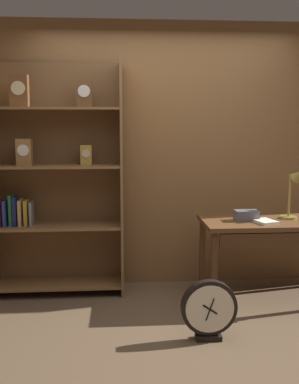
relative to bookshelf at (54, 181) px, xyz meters
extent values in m
plane|color=brown|center=(1.07, -1.19, -1.08)|extent=(10.00, 10.00, 0.00)
cube|color=brown|center=(1.07, 0.21, 0.22)|extent=(4.80, 0.05, 2.60)
cube|color=brown|center=(0.64, -0.04, 0.01)|extent=(0.03, 0.39, 2.19)
cube|color=brown|center=(0.03, 0.14, 0.01)|extent=(1.24, 0.01, 2.19)
cube|color=brown|center=(0.03, -0.04, -1.00)|extent=(1.19, 0.37, 0.02)
cube|color=brown|center=(0.03, -0.04, -0.43)|extent=(1.19, 0.37, 0.02)
cube|color=brown|center=(0.03, -0.04, 0.14)|extent=(1.19, 0.37, 0.02)
cube|color=brown|center=(0.03, -0.04, 0.67)|extent=(1.19, 0.37, 0.02)
cube|color=brown|center=(-0.27, -0.07, 0.82)|extent=(0.16, 0.10, 0.29)
cylinder|color=#C6B78C|center=(-0.27, -0.12, 0.84)|extent=(0.12, 0.01, 0.12)
cube|color=olive|center=(-0.25, -0.06, 0.28)|extent=(0.14, 0.10, 0.24)
cylinder|color=silver|center=(-0.25, -0.12, 0.29)|extent=(0.10, 0.01, 0.10)
cube|color=brown|center=(0.31, -0.07, 0.80)|extent=(0.14, 0.07, 0.25)
cylinder|color=silver|center=(0.31, -0.11, 0.82)|extent=(0.11, 0.01, 0.11)
cube|color=#B28C38|center=(0.31, -0.02, 0.24)|extent=(0.10, 0.09, 0.18)
cylinder|color=#C6B78C|center=(0.31, -0.07, 0.26)|extent=(0.08, 0.01, 0.08)
cube|color=maroon|center=(-0.50, -0.03, -0.30)|extent=(0.04, 0.14, 0.24)
cube|color=navy|center=(-0.45, -0.05, -0.29)|extent=(0.02, 0.17, 0.24)
cube|color=#236638|center=(-0.40, -0.04, -0.27)|extent=(0.03, 0.12, 0.29)
cube|color=#19234C|center=(-0.36, -0.04, -0.28)|extent=(0.04, 0.14, 0.28)
cube|color=tan|center=(-0.31, -0.03, -0.29)|extent=(0.03, 0.17, 0.24)
cube|color=#B78C2D|center=(-0.26, -0.04, -0.30)|extent=(0.03, 0.14, 0.24)
cube|color=slate|center=(-0.21, -0.05, -0.30)|extent=(0.02, 0.15, 0.23)
cube|color=brown|center=(1.95, -0.33, -0.36)|extent=(1.16, 0.63, 0.04)
cube|color=#50321B|center=(1.42, -0.59, -0.73)|extent=(0.05, 0.05, 0.70)
cube|color=#50321B|center=(1.42, -0.06, -0.73)|extent=(0.05, 0.05, 0.70)
cube|color=#472C18|center=(1.95, -0.62, -0.45)|extent=(0.99, 0.03, 0.12)
cylinder|color=olive|center=(2.18, -0.27, -0.33)|extent=(0.15, 0.15, 0.02)
cylinder|color=olive|center=(2.18, -0.27, -0.12)|extent=(0.02, 0.02, 0.39)
cone|color=olive|center=(2.24, -0.32, 0.07)|extent=(0.14, 0.16, 0.15)
cube|color=#595960|center=(1.76, -0.33, -0.29)|extent=(0.21, 0.13, 0.09)
cube|color=silver|center=(1.90, -0.44, -0.33)|extent=(0.22, 0.26, 0.02)
cube|color=black|center=(1.27, -1.10, -1.06)|extent=(0.19, 0.11, 0.04)
cylinder|color=black|center=(1.27, -1.10, -0.83)|extent=(0.42, 0.06, 0.42)
cylinder|color=silver|center=(1.27, -1.14, -0.83)|extent=(0.36, 0.01, 0.36)
cube|color=black|center=(1.27, -1.14, -0.83)|extent=(0.11, 0.01, 0.08)
cube|color=black|center=(1.27, -1.14, -0.83)|extent=(0.06, 0.01, 0.17)
camera|label=1|loc=(0.60, -4.24, 0.51)|focal=41.86mm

